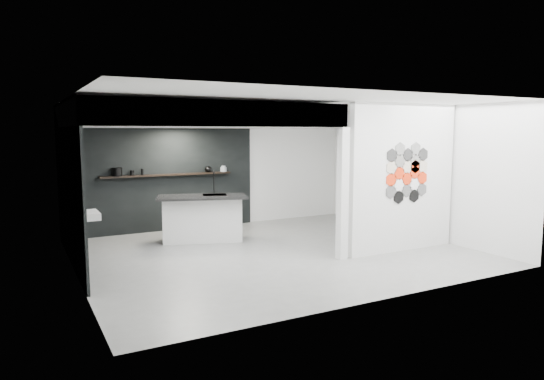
{
  "coord_description": "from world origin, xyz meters",
  "views": [
    {
      "loc": [
        -4.29,
        -7.9,
        2.27
      ],
      "look_at": [
        0.1,
        0.3,
        1.15
      ],
      "focal_mm": 32.0,
      "sensor_mm": 36.0,
      "label": 1
    }
  ],
  "objects_px": {
    "glass_vase": "(223,169)",
    "bottle_dark": "(142,172)",
    "wall_basin": "(86,215)",
    "utensil_cup": "(132,173)",
    "glass_bowl": "(223,169)",
    "partition_panel": "(403,178)",
    "kitchen_island": "(202,218)",
    "stockpot": "(117,172)",
    "kettle": "(208,169)"
  },
  "relations": [
    {
      "from": "bottle_dark",
      "to": "utensil_cup",
      "type": "height_order",
      "value": "bottle_dark"
    },
    {
      "from": "kettle",
      "to": "glass_bowl",
      "type": "distance_m",
      "value": 0.39
    },
    {
      "from": "glass_vase",
      "to": "bottle_dark",
      "type": "bearing_deg",
      "value": 180.0
    },
    {
      "from": "wall_basin",
      "to": "bottle_dark",
      "type": "bearing_deg",
      "value": 54.79
    },
    {
      "from": "wall_basin",
      "to": "glass_vase",
      "type": "relative_size",
      "value": 4.19
    },
    {
      "from": "kitchen_island",
      "to": "stockpot",
      "type": "bearing_deg",
      "value": 155.58
    },
    {
      "from": "glass_bowl",
      "to": "glass_vase",
      "type": "bearing_deg",
      "value": 0.0
    },
    {
      "from": "glass_vase",
      "to": "utensil_cup",
      "type": "xyz_separation_m",
      "value": [
        -2.15,
        0.0,
        -0.02
      ]
    },
    {
      "from": "utensil_cup",
      "to": "glass_bowl",
      "type": "bearing_deg",
      "value": 0.0
    },
    {
      "from": "wall_basin",
      "to": "utensil_cup",
      "type": "bearing_deg",
      "value": 59.1
    },
    {
      "from": "wall_basin",
      "to": "glass_bowl",
      "type": "bearing_deg",
      "value": 31.35
    },
    {
      "from": "kitchen_island",
      "to": "bottle_dark",
      "type": "height_order",
      "value": "kitchen_island"
    },
    {
      "from": "partition_panel",
      "to": "kitchen_island",
      "type": "xyz_separation_m",
      "value": [
        -3.11,
        2.54,
        -0.91
      ]
    },
    {
      "from": "glass_vase",
      "to": "partition_panel",
      "type": "bearing_deg",
      "value": -61.77
    },
    {
      "from": "kitchen_island",
      "to": "glass_vase",
      "type": "relative_size",
      "value": 13.81
    },
    {
      "from": "stockpot",
      "to": "wall_basin",
      "type": "bearing_deg",
      "value": -113.9
    },
    {
      "from": "kitchen_island",
      "to": "kettle",
      "type": "distance_m",
      "value": 1.72
    },
    {
      "from": "partition_panel",
      "to": "glass_bowl",
      "type": "relative_size",
      "value": 18.37
    },
    {
      "from": "wall_basin",
      "to": "stockpot",
      "type": "distance_m",
      "value": 2.33
    },
    {
      "from": "wall_basin",
      "to": "kitchen_island",
      "type": "bearing_deg",
      "value": 17.48
    },
    {
      "from": "glass_bowl",
      "to": "bottle_dark",
      "type": "relative_size",
      "value": 1.11
    },
    {
      "from": "kettle",
      "to": "glass_vase",
      "type": "distance_m",
      "value": 0.38
    },
    {
      "from": "kettle",
      "to": "partition_panel",
      "type": "bearing_deg",
      "value": -49.34
    },
    {
      "from": "glass_bowl",
      "to": "bottle_dark",
      "type": "distance_m",
      "value": 1.93
    },
    {
      "from": "glass_bowl",
      "to": "kitchen_island",
      "type": "bearing_deg",
      "value": -127.93
    },
    {
      "from": "utensil_cup",
      "to": "kitchen_island",
      "type": "bearing_deg",
      "value": -49.62
    },
    {
      "from": "glass_vase",
      "to": "wall_basin",
      "type": "bearing_deg",
      "value": -148.65
    },
    {
      "from": "stockpot",
      "to": "kettle",
      "type": "height_order",
      "value": "stockpot"
    },
    {
      "from": "kettle",
      "to": "glass_vase",
      "type": "height_order",
      "value": "same"
    },
    {
      "from": "glass_vase",
      "to": "bottle_dark",
      "type": "xyz_separation_m",
      "value": [
        -1.93,
        0.0,
        -0.0
      ]
    },
    {
      "from": "kettle",
      "to": "kitchen_island",
      "type": "bearing_deg",
      "value": -107.84
    },
    {
      "from": "kettle",
      "to": "utensil_cup",
      "type": "distance_m",
      "value": 1.77
    },
    {
      "from": "glass_bowl",
      "to": "wall_basin",
      "type": "bearing_deg",
      "value": -148.65
    },
    {
      "from": "wall_basin",
      "to": "stockpot",
      "type": "relative_size",
      "value": 2.71
    },
    {
      "from": "partition_panel",
      "to": "bottle_dark",
      "type": "xyz_separation_m",
      "value": [
        -4.01,
        3.87,
        -0.01
      ]
    },
    {
      "from": "glass_bowl",
      "to": "partition_panel",
      "type": "bearing_deg",
      "value": -61.77
    },
    {
      "from": "glass_bowl",
      "to": "glass_vase",
      "type": "distance_m",
      "value": 0.02
    },
    {
      "from": "kitchen_island",
      "to": "glass_bowl",
      "type": "height_order",
      "value": "kitchen_island"
    },
    {
      "from": "glass_vase",
      "to": "utensil_cup",
      "type": "distance_m",
      "value": 2.15
    },
    {
      "from": "glass_bowl",
      "to": "bottle_dark",
      "type": "bearing_deg",
      "value": 180.0
    },
    {
      "from": "glass_vase",
      "to": "bottle_dark",
      "type": "relative_size",
      "value": 1.04
    },
    {
      "from": "wall_basin",
      "to": "kettle",
      "type": "xyz_separation_m",
      "value": [
        3.01,
        2.07,
        0.54
      ]
    },
    {
      "from": "kettle",
      "to": "bottle_dark",
      "type": "height_order",
      "value": "kettle"
    },
    {
      "from": "partition_panel",
      "to": "wall_basin",
      "type": "distance_m",
      "value": 5.78
    },
    {
      "from": "glass_bowl",
      "to": "utensil_cup",
      "type": "xyz_separation_m",
      "value": [
        -2.15,
        0.0,
        0.0
      ]
    },
    {
      "from": "bottle_dark",
      "to": "wall_basin",
      "type": "bearing_deg",
      "value": -125.21
    },
    {
      "from": "glass_bowl",
      "to": "glass_vase",
      "type": "height_order",
      "value": "glass_vase"
    },
    {
      "from": "stockpot",
      "to": "bottle_dark",
      "type": "height_order",
      "value": "stockpot"
    },
    {
      "from": "wall_basin",
      "to": "glass_bowl",
      "type": "height_order",
      "value": "glass_bowl"
    },
    {
      "from": "kettle",
      "to": "utensil_cup",
      "type": "xyz_separation_m",
      "value": [
        -1.77,
        0.0,
        -0.02
      ]
    }
  ]
}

